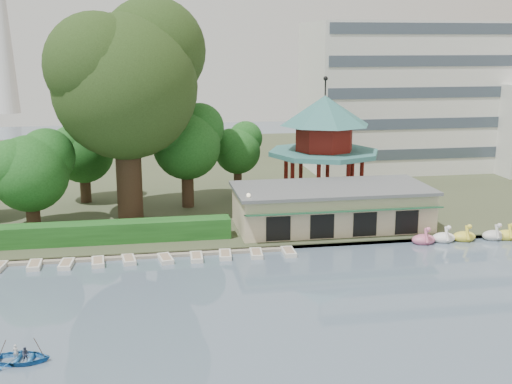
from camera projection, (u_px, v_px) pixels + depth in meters
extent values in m
plane|color=slate|center=(274.00, 339.00, 38.98)|extent=(220.00, 220.00, 0.00)
cube|color=#424930|center=(200.00, 172.00, 88.85)|extent=(220.00, 70.00, 0.40)
cube|color=gray|center=(235.00, 249.00, 55.56)|extent=(220.00, 0.60, 0.30)
cube|color=gray|center=(93.00, 258.00, 53.47)|extent=(34.00, 1.60, 0.24)
cube|color=#C7B493|center=(331.00, 208.00, 61.27)|extent=(18.00, 8.00, 3.60)
cube|color=#595B5E|center=(332.00, 188.00, 60.83)|extent=(18.60, 8.60, 0.30)
cube|color=#194C2D|center=(345.00, 211.00, 56.96)|extent=(18.00, 1.59, 0.45)
cylinder|color=#C7B493|center=(323.00, 196.00, 71.47)|extent=(10.40, 10.40, 1.20)
cylinder|color=#336F6C|center=(324.00, 153.00, 70.38)|extent=(12.40, 12.40, 0.50)
cylinder|color=maroon|center=(324.00, 138.00, 70.01)|extent=(6.40, 6.40, 2.80)
cone|color=#336F6C|center=(325.00, 110.00, 69.33)|extent=(10.00, 10.00, 3.20)
cylinder|color=black|center=(325.00, 87.00, 68.77)|extent=(0.16, 0.16, 1.80)
cube|color=silver|center=(414.00, 96.00, 89.63)|extent=(30.00, 14.00, 20.00)
cube|color=#1F581D|center=(59.00, 234.00, 55.87)|extent=(30.00, 2.00, 1.80)
cylinder|color=black|center=(249.00, 218.00, 56.93)|extent=(0.12, 0.12, 4.00)
sphere|color=beige|center=(248.00, 195.00, 56.46)|extent=(0.36, 0.36, 0.36)
cylinder|color=#3A281C|center=(129.00, 167.00, 63.08)|extent=(2.51, 2.51, 10.55)
sphere|color=#273F17|center=(125.00, 87.00, 61.32)|extent=(13.95, 13.95, 13.95)
sphere|color=#273F17|center=(153.00, 51.00, 63.03)|extent=(10.46, 10.46, 10.46)
sphere|color=#273F17|center=(97.00, 65.00, 59.10)|extent=(9.77, 9.77, 9.77)
cylinder|color=#3A281C|center=(33.00, 207.00, 60.37)|extent=(1.29, 1.29, 4.30)
sphere|color=#1F581D|center=(30.00, 174.00, 59.65)|extent=(7.17, 7.17, 7.17)
sphere|color=#1F581D|center=(46.00, 157.00, 60.61)|extent=(5.38, 5.38, 5.38)
sphere|color=#1F581D|center=(14.00, 166.00, 58.56)|extent=(5.02, 5.02, 5.02)
cylinder|color=#3A281C|center=(188.00, 182.00, 68.51)|extent=(1.29, 1.29, 5.34)
sphere|color=#1F581D|center=(187.00, 146.00, 67.62)|extent=(7.17, 7.17, 7.17)
sphere|color=#1F581D|center=(199.00, 128.00, 68.50)|extent=(5.38, 5.38, 5.38)
sphere|color=#1F581D|center=(175.00, 137.00, 66.48)|extent=(5.02, 5.02, 5.02)
cylinder|color=#3A281C|center=(238.00, 178.00, 73.47)|extent=(0.93, 0.93, 4.22)
sphere|color=#1F581D|center=(238.00, 151.00, 72.77)|extent=(5.19, 5.19, 5.19)
sphere|color=#1F581D|center=(246.00, 138.00, 73.39)|extent=(3.90, 3.90, 3.90)
sphere|color=#1F581D|center=(230.00, 145.00, 71.93)|extent=(3.64, 3.64, 3.64)
cylinder|color=#3A281C|center=(85.00, 182.00, 70.62)|extent=(1.17, 1.17, 4.41)
sphere|color=#1F581D|center=(83.00, 153.00, 69.88)|extent=(6.51, 6.51, 6.51)
sphere|color=#1F581D|center=(96.00, 139.00, 70.72)|extent=(4.88, 4.88, 4.88)
sphere|color=#1F581D|center=(71.00, 146.00, 68.87)|extent=(4.55, 4.55, 4.55)
ellipsoid|color=#D4688B|center=(423.00, 240.00, 57.57)|extent=(2.16, 1.44, 0.99)
cylinder|color=#D4688B|center=(426.00, 236.00, 56.91)|extent=(0.26, 0.79, 1.29)
sphere|color=#D4688B|center=(428.00, 229.00, 56.48)|extent=(0.44, 0.44, 0.44)
ellipsoid|color=white|center=(444.00, 238.00, 58.09)|extent=(2.16, 1.44, 0.99)
cylinder|color=white|center=(447.00, 234.00, 57.44)|extent=(0.26, 0.79, 1.29)
sphere|color=white|center=(449.00, 228.00, 57.01)|extent=(0.44, 0.44, 0.44)
ellipsoid|color=yellow|center=(464.00, 237.00, 58.45)|extent=(2.16, 1.44, 0.99)
cylinder|color=yellow|center=(467.00, 233.00, 57.80)|extent=(0.26, 0.79, 1.29)
sphere|color=yellow|center=(470.00, 227.00, 57.36)|extent=(0.44, 0.44, 0.44)
ellipsoid|color=silver|center=(494.00, 236.00, 58.80)|extent=(2.16, 1.44, 0.99)
cylinder|color=silver|center=(497.00, 231.00, 58.15)|extent=(0.26, 0.79, 1.29)
sphere|color=silver|center=(500.00, 226.00, 57.71)|extent=(0.44, 0.44, 0.44)
ellipsoid|color=yellow|center=(507.00, 235.00, 58.89)|extent=(2.16, 1.44, 0.99)
cylinder|color=yellow|center=(510.00, 231.00, 58.24)|extent=(0.26, 0.79, 1.29)
cube|color=silver|center=(35.00, 265.00, 51.49)|extent=(1.05, 2.32, 0.36)
cube|color=silver|center=(66.00, 264.00, 51.68)|extent=(1.16, 2.37, 0.36)
cube|color=silver|center=(98.00, 262.00, 52.19)|extent=(1.16, 2.37, 0.36)
cube|color=silver|center=(129.00, 260.00, 52.77)|extent=(1.30, 2.41, 0.36)
cube|color=silver|center=(165.00, 259.00, 53.00)|extent=(1.37, 2.43, 0.36)
cube|color=silver|center=(196.00, 257.00, 53.38)|extent=(1.06, 2.33, 0.36)
cube|color=silver|center=(225.00, 255.00, 53.98)|extent=(1.19, 2.38, 0.36)
cube|color=silver|center=(256.00, 254.00, 54.29)|extent=(1.19, 2.38, 0.36)
cube|color=silver|center=(289.00, 252.00, 54.73)|extent=(1.05, 2.32, 0.36)
imported|color=#276FB5|center=(21.00, 354.00, 36.05)|extent=(4.95, 3.81, 0.95)
imported|color=silver|center=(16.00, 352.00, 36.17)|extent=(0.35, 0.25, 0.90)
imported|color=#343A4F|center=(26.00, 355.00, 35.89)|extent=(0.46, 0.38, 0.87)
cylinder|color=#3A281C|center=(43.00, 355.00, 36.28)|extent=(0.94, 0.29, 2.01)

